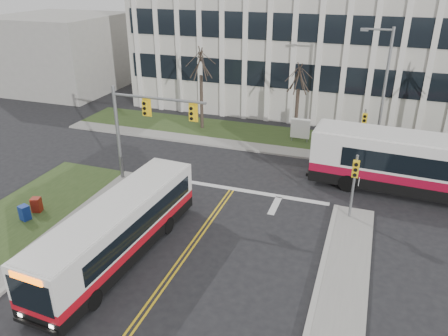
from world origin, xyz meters
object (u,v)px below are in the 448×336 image
directory_sign (300,129)px  bus_main (118,231)px  newspaper_box_red (37,206)px  newspaper_box_blue (25,214)px  bus_cross (426,168)px  streetlight (382,88)px

directory_sign → bus_main: (-5.37, -17.74, 0.26)m
directory_sign → newspaper_box_red: bearing=-127.3°
directory_sign → newspaper_box_blue: (-12.00, -16.68, -0.70)m
newspaper_box_blue → newspaper_box_red: bearing=106.8°
bus_cross → newspaper_box_red: bearing=-61.7°
bus_cross → bus_main: bearing=-47.0°
directory_sign → bus_cross: (8.60, -6.13, 0.61)m
directory_sign → newspaper_box_red: 19.81m
directory_sign → bus_main: bus_main is taller
newspaper_box_blue → newspaper_box_red: 0.93m
bus_main → newspaper_box_red: (-6.63, 1.99, -0.95)m
directory_sign → bus_main: 18.54m
bus_cross → newspaper_box_blue: bearing=-59.6°
newspaper_box_red → streetlight: bearing=22.9°
bus_cross → newspaper_box_red: size_ratio=14.08×
streetlight → directory_sign: 6.96m
newspaper_box_blue → newspaper_box_red: size_ratio=1.00×
bus_main → newspaper_box_blue: bearing=174.4°
bus_main → bus_cross: 18.17m
streetlight → newspaper_box_red: size_ratio=9.68×
streetlight → newspaper_box_red: 23.20m
bus_main → newspaper_box_red: size_ratio=11.27×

